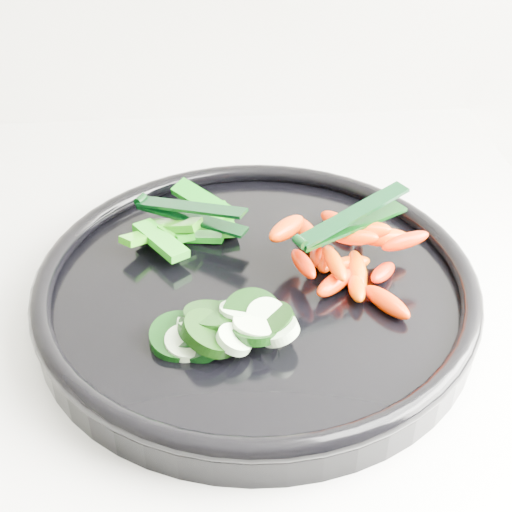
{
  "coord_description": "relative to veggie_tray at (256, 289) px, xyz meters",
  "views": [
    {
      "loc": [
        0.67,
        1.15,
        1.33
      ],
      "look_at": [
        0.7,
        1.62,
        0.99
      ],
      "focal_mm": 50.0,
      "sensor_mm": 36.0,
      "label": 1
    }
  ],
  "objects": [
    {
      "name": "tong_pepper",
      "position": [
        -0.06,
        0.08,
        0.03
      ],
      "size": [
        0.11,
        0.07,
        0.02
      ],
      "color": "black",
      "rests_on": "pepper_pile"
    },
    {
      "name": "cucumber_pile",
      "position": [
        -0.03,
        -0.06,
        0.01
      ],
      "size": [
        0.13,
        0.08,
        0.04
      ],
      "color": "black",
      "rests_on": "veggie_tray"
    },
    {
      "name": "pepper_pile",
      "position": [
        -0.06,
        0.08,
        0.01
      ],
      "size": [
        0.11,
        0.13,
        0.04
      ],
      "color": "#16700A",
      "rests_on": "veggie_tray"
    },
    {
      "name": "veggie_tray",
      "position": [
        0.0,
        0.0,
        0.0
      ],
      "size": [
        0.43,
        0.43,
        0.04
      ],
      "color": "black",
      "rests_on": "counter"
    },
    {
      "name": "carrot_pile",
      "position": [
        0.08,
        0.02,
        0.02
      ],
      "size": [
        0.14,
        0.17,
        0.05
      ],
      "color": "#FF6400",
      "rests_on": "veggie_tray"
    },
    {
      "name": "tong_carrot",
      "position": [
        0.08,
        0.02,
        0.05
      ],
      "size": [
        0.11,
        0.07,
        0.02
      ],
      "color": "black",
      "rests_on": "carrot_pile"
    }
  ]
}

